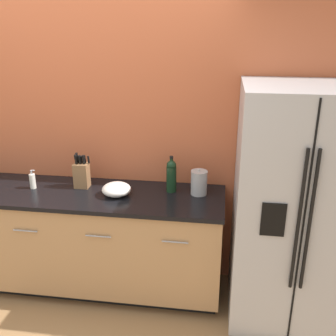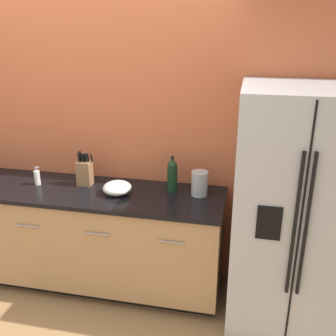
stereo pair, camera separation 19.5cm
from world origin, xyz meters
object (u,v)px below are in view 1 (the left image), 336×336
object	(u,v)px
wine_bottle	(171,175)
steel_canister	(199,183)
knife_block	(82,174)
mixing_bowl	(116,189)
refrigerator	(293,208)
soap_dispenser	(33,181)

from	to	relation	value
wine_bottle	steel_canister	bearing A→B (deg)	-6.10
wine_bottle	steel_canister	size ratio (longest dim) A/B	1.42
knife_block	wine_bottle	size ratio (longest dim) A/B	0.98
steel_canister	mixing_bowl	distance (m)	0.67
refrigerator	steel_canister	size ratio (longest dim) A/B	8.57
mixing_bowl	knife_block	bearing A→B (deg)	159.94
knife_block	wine_bottle	xyz separation A→B (m)	(0.76, 0.02, 0.03)
refrigerator	steel_canister	distance (m)	0.75
steel_canister	mixing_bowl	xyz separation A→B (m)	(-0.66, -0.12, -0.05)
wine_bottle	mixing_bowl	bearing A→B (deg)	-161.68
knife_block	mixing_bowl	size ratio (longest dim) A/B	1.29
steel_canister	mixing_bowl	bearing A→B (deg)	-169.86
refrigerator	steel_canister	xyz separation A→B (m)	(-0.73, 0.16, 0.10)
mixing_bowl	refrigerator	bearing A→B (deg)	-1.95
steel_canister	soap_dispenser	bearing A→B (deg)	-176.71
wine_bottle	steel_canister	world-z (taller)	wine_bottle
soap_dispenser	mixing_bowl	distance (m)	0.74
refrigerator	soap_dispenser	xyz separation A→B (m)	(-2.12, 0.08, 0.07)
soap_dispenser	steel_canister	world-z (taller)	steel_canister
refrigerator	mixing_bowl	bearing A→B (deg)	178.05
wine_bottle	knife_block	bearing A→B (deg)	-178.40
refrigerator	mixing_bowl	size ratio (longest dim) A/B	7.89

